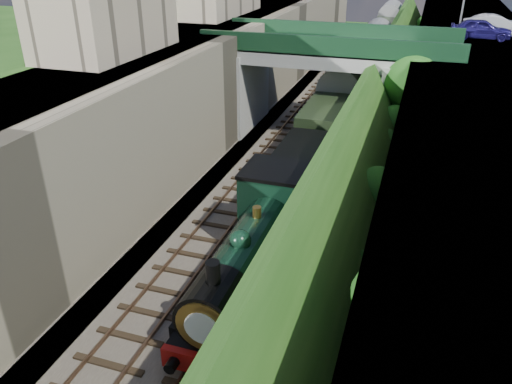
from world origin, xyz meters
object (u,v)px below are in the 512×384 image
Objects in this scene: road_bridge at (338,79)px; locomotive at (256,251)px; tree at (415,85)px; car_silver at (495,25)px; tender at (302,178)px; car_blue at (481,29)px.

locomotive is (0.26, -18.05, -2.18)m from road_bridge.
road_bridge reaches higher than tree.
car_silver is 21.04m from tender.
tree is 10.96m from car_silver.
car_blue is 0.39× the size of locomotive.
road_bridge is 18.19m from locomotive.
car_silver reaches higher than car_blue.
car_silver is at bearing 69.62° from locomotive.
tender is at bearing -119.25° from tree.
locomotive is at bearing -89.19° from road_bridge.
tree reaches higher than locomotive.
tree is 0.65× the size of locomotive.
car_blue reaches higher than road_bridge.
car_silver is at bearing 37.16° from road_bridge.
tender is at bearing -88.63° from road_bridge.
car_silver is at bearing 62.38° from tender.
road_bridge is at bearing 119.27° from car_blue.
road_bridge is 2.67× the size of tender.
tender is at bearing 150.40° from car_blue.
tree is at bearing 152.10° from car_blue.
car_blue is (3.66, 7.48, 2.28)m from tree.
road_bridge is 5.49m from tree.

